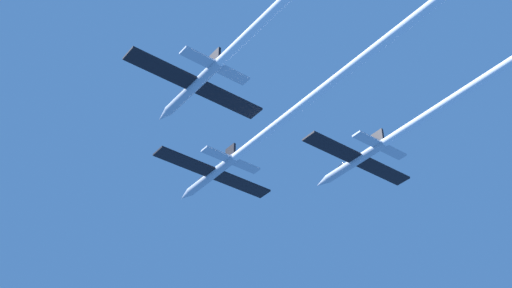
# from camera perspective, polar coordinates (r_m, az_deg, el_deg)

# --- Properties ---
(jet_lead) EXTENTS (17.75, 50.91, 2.94)m
(jet_lead) POSITION_cam_1_polar(r_m,az_deg,el_deg) (82.13, 1.52, 1.45)
(jet_lead) COLOR #B2BAC6
(jet_left_wing) EXTENTS (17.75, 46.16, 2.94)m
(jet_left_wing) POSITION_cam_1_polar(r_m,az_deg,el_deg) (71.14, -0.28, 9.70)
(jet_left_wing) COLOR #B2BAC6
(jet_right_wing) EXTENTS (17.75, 45.12, 2.94)m
(jet_right_wing) POSITION_cam_1_polar(r_m,az_deg,el_deg) (84.84, 13.68, 1.91)
(jet_right_wing) COLOR #B2BAC6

